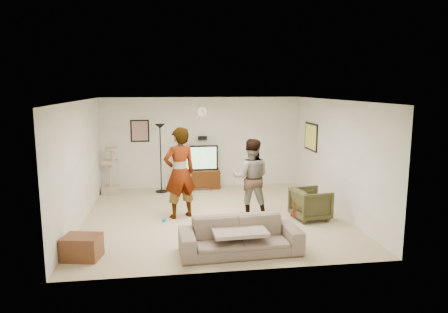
{
  "coord_description": "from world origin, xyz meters",
  "views": [
    {
      "loc": [
        -0.99,
        -8.55,
        2.78
      ],
      "look_at": [
        0.25,
        0.2,
        1.27
      ],
      "focal_mm": 32.87,
      "sensor_mm": 36.0,
      "label": 1
    }
  ],
  "objects": [
    {
      "name": "wall_back",
      "position": [
        0.0,
        2.75,
        1.25
      ],
      "size": [
        5.5,
        0.04,
        2.5
      ],
      "primitive_type": "cube",
      "color": "beige",
      "rests_on": "floor"
    },
    {
      "name": "toy_ball",
      "position": [
        -1.08,
        -0.27,
        0.04
      ],
      "size": [
        0.08,
        0.08,
        0.08
      ],
      "primitive_type": "sphere",
      "color": "#0190A2",
      "rests_on": "floor"
    },
    {
      "name": "floor",
      "position": [
        0.0,
        0.0,
        -0.01
      ],
      "size": [
        5.5,
        5.5,
        0.02
      ],
      "primitive_type": "cube",
      "color": "tan",
      "rests_on": "ground"
    },
    {
      "name": "tv",
      "position": [
        -0.17,
        2.5,
        0.86
      ],
      "size": [
        1.15,
        0.08,
        0.68
      ],
      "primitive_type": "cube",
      "color": "black",
      "rests_on": "tv_stand"
    },
    {
      "name": "armchair",
      "position": [
        2.01,
        -0.51,
        0.33
      ],
      "size": [
        0.83,
        0.81,
        0.66
      ],
      "primitive_type": "imported",
      "rotation": [
        0.0,
        0.0,
        1.73
      ],
      "color": "#39371E",
      "rests_on": "floor"
    },
    {
      "name": "ceiling",
      "position": [
        0.0,
        0.0,
        2.51
      ],
      "size": [
        5.5,
        5.5,
        0.02
      ],
      "primitive_type": "cube",
      "color": "silver",
      "rests_on": "wall_back"
    },
    {
      "name": "beer_bottle",
      "position": [
        1.14,
        -2.07,
        0.72
      ],
      "size": [
        0.06,
        0.06,
        0.25
      ],
      "primitive_type": "cylinder",
      "color": "#4C2C0D",
      "rests_on": "sofa"
    },
    {
      "name": "console_box",
      "position": [
        -0.08,
        2.11,
        0.04
      ],
      "size": [
        0.4,
        0.3,
        0.07
      ],
      "primitive_type": "cube",
      "color": "silver",
      "rests_on": "floor"
    },
    {
      "name": "person_left",
      "position": [
        -0.73,
        0.01,
        0.98
      ],
      "size": [
        0.84,
        0.7,
        1.95
      ],
      "primitive_type": "imported",
      "rotation": [
        0.0,
        0.0,
        3.52
      ],
      "color": "#A5A7B1",
      "rests_on": "floor"
    },
    {
      "name": "sofa",
      "position": [
        0.2,
        -2.07,
        0.3
      ],
      "size": [
        2.07,
        0.88,
        0.59
      ],
      "primitive_type": "imported",
      "rotation": [
        0.0,
        0.0,
        0.04
      ],
      "color": "#766458",
      "rests_on": "floor"
    },
    {
      "name": "wall_clock",
      "position": [
        0.0,
        2.72,
        2.1
      ],
      "size": [
        0.26,
        0.04,
        0.26
      ],
      "primitive_type": "cylinder",
      "rotation": [
        1.57,
        0.0,
        0.0
      ],
      "color": "white",
      "rests_on": "wall_back"
    },
    {
      "name": "throw_blanket",
      "position": [
        0.18,
        -2.07,
        0.4
      ],
      "size": [
        0.93,
        0.74,
        0.06
      ],
      "primitive_type": "cube",
      "rotation": [
        0.0,
        0.0,
        0.05
      ],
      "color": "tan",
      "rests_on": "sofa"
    },
    {
      "name": "wall_speaker",
      "position": [
        0.0,
        2.69,
        1.38
      ],
      "size": [
        0.25,
        0.1,
        0.1
      ],
      "primitive_type": "cube",
      "color": "black",
      "rests_on": "wall_back"
    },
    {
      "name": "picture_right",
      "position": [
        2.73,
        1.6,
        1.5
      ],
      "size": [
        0.03,
        0.78,
        0.62
      ],
      "primitive_type": "cube",
      "color": "#F9E957",
      "rests_on": "wall_right"
    },
    {
      "name": "side_table",
      "position": [
        -2.4,
        -1.95,
        0.2
      ],
      "size": [
        0.66,
        0.55,
        0.39
      ],
      "primitive_type": "cube",
      "rotation": [
        0.0,
        0.0,
        -0.21
      ],
      "color": "#562F1A",
      "rests_on": "floor"
    },
    {
      "name": "picture_back",
      "position": [
        -1.7,
        2.73,
        1.6
      ],
      "size": [
        0.42,
        0.03,
        0.52
      ],
      "primitive_type": "cube",
      "color": "#8A6D5D",
      "rests_on": "wall_back"
    },
    {
      "name": "cat_tree",
      "position": [
        -2.46,
        2.25,
        0.62
      ],
      "size": [
        0.46,
        0.46,
        1.24
      ],
      "primitive_type": "cube",
      "rotation": [
        0.0,
        0.0,
        -0.16
      ],
      "color": "tan",
      "rests_on": "floor"
    },
    {
      "name": "wall_right",
      "position": [
        2.75,
        0.0,
        1.25
      ],
      "size": [
        0.04,
        5.5,
        2.5
      ],
      "primitive_type": "cube",
      "color": "beige",
      "rests_on": "floor"
    },
    {
      "name": "floor_lamp",
      "position": [
        -1.15,
        2.24,
        0.91
      ],
      "size": [
        0.32,
        0.32,
        1.82
      ],
      "primitive_type": "cylinder",
      "color": "black",
      "rests_on": "floor"
    },
    {
      "name": "wall_front",
      "position": [
        0.0,
        -2.75,
        1.25
      ],
      "size": [
        5.5,
        0.04,
        2.5
      ],
      "primitive_type": "cube",
      "color": "beige",
      "rests_on": "floor"
    },
    {
      "name": "tv_screen",
      "position": [
        -0.17,
        2.46,
        0.86
      ],
      "size": [
        1.06,
        0.01,
        0.6
      ],
      "primitive_type": "cube",
      "color": "#1FF015",
      "rests_on": "tv"
    },
    {
      "name": "wall_left",
      "position": [
        -2.75,
        0.0,
        1.25
      ],
      "size": [
        0.04,
        5.5,
        2.5
      ],
      "primitive_type": "cube",
      "color": "beige",
      "rests_on": "floor"
    },
    {
      "name": "tv_stand",
      "position": [
        -0.17,
        2.5,
        0.26
      ],
      "size": [
        1.24,
        0.45,
        0.52
      ],
      "primitive_type": "cube",
      "color": "#371A07",
      "rests_on": "floor"
    },
    {
      "name": "person_right",
      "position": [
        0.8,
        -0.07,
        0.84
      ],
      "size": [
        0.93,
        0.78,
        1.69
      ],
      "primitive_type": "imported",
      "rotation": [
        0.0,
        0.0,
        2.95
      ],
      "color": "teal",
      "rests_on": "floor"
    }
  ]
}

